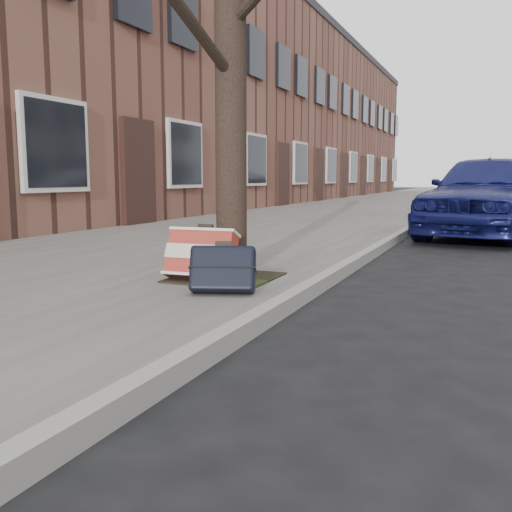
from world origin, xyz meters
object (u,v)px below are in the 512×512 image
at_px(suitcase_navy, 223,269).
at_px(car_near_mid, 492,193).
at_px(suitcase_red, 201,255).
at_px(car_near_front, 490,195).

distance_m(suitcase_navy, car_near_mid, 11.24).
bearing_deg(suitcase_red, car_near_front, 68.61).
relative_size(suitcase_navy, car_near_mid, 0.13).
relative_size(suitcase_red, suitcase_navy, 1.18).
bearing_deg(car_near_mid, suitcase_navy, -99.03).
xyz_separation_m(suitcase_navy, car_near_mid, (1.79, 11.09, 0.32)).
xyz_separation_m(suitcase_red, car_near_mid, (2.21, 10.67, 0.28)).
xyz_separation_m(car_near_front, car_near_mid, (0.00, 4.52, -0.09)).
bearing_deg(suitcase_navy, car_near_mid, 61.58).
bearing_deg(car_near_mid, suitcase_red, -101.51).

